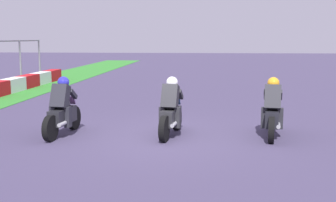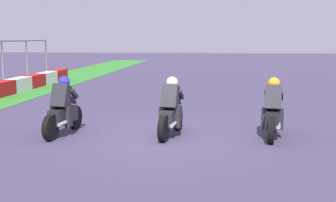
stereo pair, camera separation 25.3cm
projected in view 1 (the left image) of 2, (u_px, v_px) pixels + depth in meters
ground_plane at (165, 137)px, 10.67m from camera, size 120.00×120.00×0.00m
rider_lane_a at (272, 112)px, 10.68m from camera, size 2.04×0.61×1.51m
rider_lane_b at (171, 112)px, 10.80m from camera, size 2.04×0.60×1.51m
rider_lane_c at (62, 111)px, 10.85m from camera, size 2.04×0.57×1.51m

